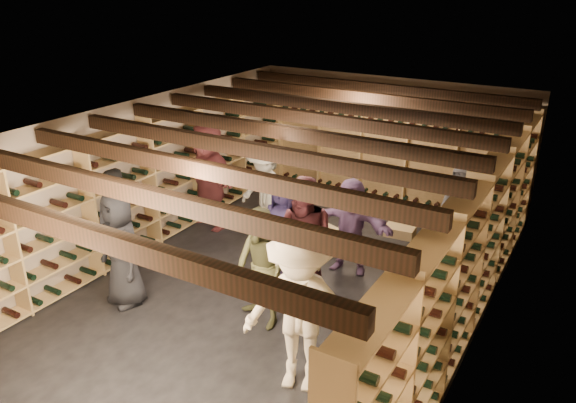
# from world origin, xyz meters

# --- Properties ---
(ground) EXTENTS (8.00, 8.00, 0.00)m
(ground) POSITION_xyz_m (0.00, 0.00, 0.00)
(ground) COLOR black
(ground) RESTS_ON ground
(walls) EXTENTS (5.52, 8.02, 2.40)m
(walls) POSITION_xyz_m (0.00, 0.00, 1.20)
(walls) COLOR tan
(walls) RESTS_ON ground
(ceiling) EXTENTS (5.50, 8.00, 0.01)m
(ceiling) POSITION_xyz_m (0.00, 0.00, 2.40)
(ceiling) COLOR beige
(ceiling) RESTS_ON walls
(ceiling_joists) EXTENTS (5.40, 7.12, 0.18)m
(ceiling_joists) POSITION_xyz_m (0.00, 0.00, 2.26)
(ceiling_joists) COLOR black
(ceiling_joists) RESTS_ON ground
(wine_rack_left) EXTENTS (0.32, 7.50, 2.15)m
(wine_rack_left) POSITION_xyz_m (-2.57, 0.00, 1.08)
(wine_rack_left) COLOR tan
(wine_rack_left) RESTS_ON ground
(wine_rack_right) EXTENTS (0.32, 7.50, 2.15)m
(wine_rack_right) POSITION_xyz_m (2.57, 0.00, 1.08)
(wine_rack_right) COLOR tan
(wine_rack_right) RESTS_ON ground
(wine_rack_back) EXTENTS (4.70, 0.30, 2.15)m
(wine_rack_back) POSITION_xyz_m (0.00, 3.83, 1.07)
(wine_rack_back) COLOR tan
(wine_rack_back) RESTS_ON ground
(crate_stack_left) EXTENTS (0.59, 0.49, 0.68)m
(crate_stack_left) POSITION_xyz_m (-0.88, 1.30, 0.34)
(crate_stack_left) COLOR tan
(crate_stack_left) RESTS_ON ground
(crate_stack_right) EXTENTS (0.58, 0.48, 0.34)m
(crate_stack_right) POSITION_xyz_m (0.04, 1.30, 0.17)
(crate_stack_right) COLOR tan
(crate_stack_right) RESTS_ON ground
(crate_loose) EXTENTS (0.52, 0.37, 0.17)m
(crate_loose) POSITION_xyz_m (0.93, 2.32, 0.09)
(crate_loose) COLOR tan
(crate_loose) RESTS_ON ground
(person_0) EXTENTS (0.91, 0.72, 1.63)m
(person_0) POSITION_xyz_m (-1.60, -1.60, 0.82)
(person_0) COLOR black
(person_0) RESTS_ON ground
(person_1) EXTENTS (0.74, 0.59, 1.75)m
(person_1) POSITION_xyz_m (-2.03, -1.27, 0.87)
(person_1) COLOR black
(person_1) RESTS_ON ground
(person_2) EXTENTS (0.95, 0.86, 1.59)m
(person_2) POSITION_xyz_m (0.29, -1.08, 0.80)
(person_2) COLOR brown
(person_2) RESTS_ON ground
(person_3) EXTENTS (1.37, 1.00, 1.91)m
(person_3) POSITION_xyz_m (1.29, -1.87, 0.95)
(person_3) COLOR beige
(person_3) RESTS_ON ground
(person_4) EXTENTS (0.93, 0.54, 1.48)m
(person_4) POSITION_xyz_m (2.14, -1.66, 0.74)
(person_4) COLOR #107870
(person_4) RESTS_ON ground
(person_5) EXTENTS (1.85, 1.00, 1.90)m
(person_5) POSITION_xyz_m (-2.18, 1.02, 0.95)
(person_5) COLOR brown
(person_5) RESTS_ON ground
(person_6) EXTENTS (0.79, 0.57, 1.52)m
(person_6) POSITION_xyz_m (-0.13, 0.19, 0.76)
(person_6) COLOR #231D43
(person_6) RESTS_ON ground
(person_8) EXTENTS (0.91, 0.71, 1.84)m
(person_8) POSITION_xyz_m (0.57, -0.42, 0.92)
(person_8) COLOR #4C1F26
(person_8) RESTS_ON ground
(person_9) EXTENTS (1.20, 0.87, 1.67)m
(person_9) POSITION_xyz_m (-1.01, 1.06, 0.83)
(person_9) COLOR #A7A698
(person_9) RESTS_ON ground
(person_11) EXTENTS (1.41, 0.58, 1.47)m
(person_11) POSITION_xyz_m (0.66, 0.79, 0.74)
(person_11) COLOR #87639B
(person_11) RESTS_ON ground
(person_12) EXTENTS (1.02, 0.78, 1.87)m
(person_12) POSITION_xyz_m (2.18, 1.30, 0.93)
(person_12) COLOR #35353B
(person_12) RESTS_ON ground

